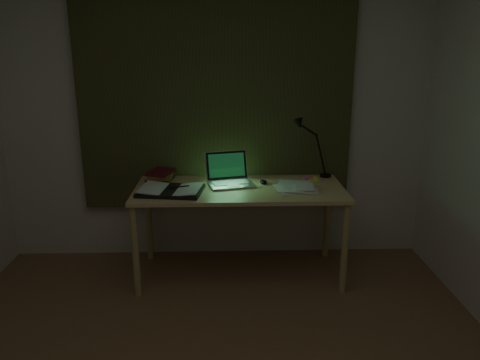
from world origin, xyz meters
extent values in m
cube|color=silver|center=(0.00, 2.00, 1.25)|extent=(3.50, 0.00, 2.50)
cube|color=#2C3018|center=(0.00, 1.96, 1.45)|extent=(2.20, 0.06, 2.00)
ellipsoid|color=black|center=(0.37, 1.66, 0.74)|extent=(0.06, 0.09, 0.03)
cube|color=#FAFF35|center=(0.78, 1.77, 0.73)|extent=(0.08, 0.08, 0.02)
cube|color=#EF5D8E|center=(0.75, 1.78, 0.73)|extent=(0.08, 0.08, 0.02)
camera|label=1|loc=(0.08, -1.82, 1.78)|focal=35.00mm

